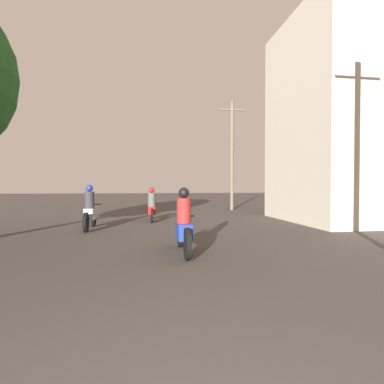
{
  "coord_description": "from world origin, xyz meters",
  "views": [
    {
      "loc": [
        -0.29,
        -0.9,
        1.51
      ],
      "look_at": [
        2.42,
        16.89,
        1.13
      ],
      "focal_mm": 28.0,
      "sensor_mm": 36.0,
      "label": 1
    }
  ],
  "objects_px": {
    "motorcycle_silver": "(90,211)",
    "utility_pole_far": "(232,153)",
    "motorcycle_red": "(152,207)",
    "building_right_near": "(346,120)",
    "motorcycle_blue": "(184,227)"
  },
  "relations": [
    {
      "from": "motorcycle_silver",
      "to": "utility_pole_far",
      "type": "bearing_deg",
      "value": 40.47
    },
    {
      "from": "motorcycle_blue",
      "to": "utility_pole_far",
      "type": "bearing_deg",
      "value": 68.25
    },
    {
      "from": "building_right_near",
      "to": "utility_pole_far",
      "type": "relative_size",
      "value": 1.28
    },
    {
      "from": "motorcycle_blue",
      "to": "building_right_near",
      "type": "distance_m",
      "value": 9.83
    },
    {
      "from": "motorcycle_blue",
      "to": "motorcycle_silver",
      "type": "height_order",
      "value": "motorcycle_silver"
    },
    {
      "from": "motorcycle_silver",
      "to": "utility_pole_far",
      "type": "height_order",
      "value": "utility_pole_far"
    },
    {
      "from": "motorcycle_silver",
      "to": "building_right_near",
      "type": "height_order",
      "value": "building_right_near"
    },
    {
      "from": "motorcycle_red",
      "to": "building_right_near",
      "type": "height_order",
      "value": "building_right_near"
    },
    {
      "from": "motorcycle_silver",
      "to": "building_right_near",
      "type": "xyz_separation_m",
      "value": [
        10.37,
        0.89,
        3.66
      ]
    },
    {
      "from": "utility_pole_far",
      "to": "motorcycle_blue",
      "type": "bearing_deg",
      "value": -111.38
    },
    {
      "from": "motorcycle_silver",
      "to": "building_right_near",
      "type": "bearing_deg",
      "value": 0.51
    },
    {
      "from": "motorcycle_red",
      "to": "motorcycle_blue",
      "type": "bearing_deg",
      "value": -93.51
    },
    {
      "from": "motorcycle_red",
      "to": "utility_pole_far",
      "type": "relative_size",
      "value": 0.3
    },
    {
      "from": "utility_pole_far",
      "to": "motorcycle_silver",
      "type": "bearing_deg",
      "value": -135.13
    },
    {
      "from": "motorcycle_silver",
      "to": "motorcycle_red",
      "type": "xyz_separation_m",
      "value": [
        2.16,
        2.24,
        -0.05
      ]
    }
  ]
}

